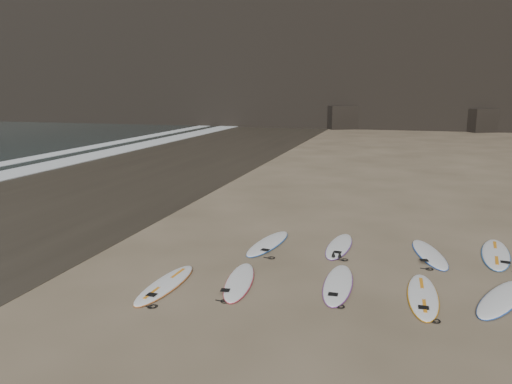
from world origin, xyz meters
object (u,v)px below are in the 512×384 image
surfboard_6 (339,246)px  surfboard_0 (165,284)px  surfboard_4 (502,298)px  surfboard_5 (268,243)px  surfboard_3 (423,295)px  surfboard_7 (429,254)px  surfboard_1 (239,281)px  surfboard_2 (338,284)px  surfboard_8 (496,254)px

surfboard_6 → surfboard_0: bearing=-128.1°
surfboard_4 → surfboard_5: (-5.62, 2.29, 0.00)m
surfboard_3 → surfboard_5: size_ratio=0.98×
surfboard_7 → surfboard_3: bearing=-108.5°
surfboard_1 → surfboard_7: surfboard_7 is taller
surfboard_3 → surfboard_7: surfboard_3 is taller
surfboard_0 → surfboard_3: bearing=11.8°
surfboard_1 → surfboard_2: (2.17, 0.46, 0.00)m
surfboard_0 → surfboard_6: 5.13m
surfboard_4 → surfboard_5: 6.07m
surfboard_4 → surfboard_1: bearing=-148.8°
surfboard_2 → surfboard_3: same height
surfboard_3 → surfboard_6: surfboard_3 is taller
surfboard_3 → surfboard_5: surfboard_5 is taller
surfboard_7 → surfboard_2: bearing=-140.2°
surfboard_1 → surfboard_5: surfboard_5 is taller
surfboard_0 → surfboard_2: bearing=18.4°
surfboard_1 → surfboard_8: surfboard_8 is taller
surfboard_5 → surfboard_8: bearing=15.5°
surfboard_8 → surfboard_3: bearing=-112.7°
surfboard_6 → surfboard_2: bearing=-80.4°
surfboard_1 → surfboard_4: bearing=-2.7°
surfboard_7 → surfboard_1: bearing=-156.2°
surfboard_1 → surfboard_7: (4.22, 3.20, 0.00)m
surfboard_1 → surfboard_6: bearing=51.1°
surfboard_5 → surfboard_3: bearing=-24.4°
surfboard_4 → surfboard_8: bearing=108.0°
surfboard_3 → surfboard_0: bearing=-171.2°
surfboard_0 → surfboard_8: (7.42, 4.30, 0.01)m
surfboard_1 → surfboard_2: 2.21m
surfboard_5 → surfboard_1: bearing=-80.0°
surfboard_1 → surfboard_3: size_ratio=0.95×
surfboard_0 → surfboard_5: bearing=70.0°
surfboard_8 → surfboard_2: bearing=-132.0°
surfboard_1 → surfboard_2: size_ratio=0.95×
surfboard_6 → surfboard_8: (4.04, 0.45, 0.01)m
surfboard_2 → surfboard_6: 2.78m
surfboard_4 → surfboard_7: 2.89m
surfboard_1 → surfboard_8: (5.90, 3.68, 0.01)m
surfboard_2 → surfboard_7: bearing=51.4°
surfboard_3 → surfboard_8: (1.94, 3.36, 0.00)m
surfboard_0 → surfboard_3: (5.48, 0.94, 0.00)m
surfboard_5 → surfboard_0: bearing=-103.9°
surfboard_6 → surfboard_7: (2.36, -0.03, 0.00)m
surfboard_6 → surfboard_3: bearing=-51.0°
surfboard_4 → surfboard_8: 3.08m
surfboard_1 → surfboard_7: size_ratio=0.96×
surfboard_0 → surfboard_2: (3.69, 1.09, 0.00)m
surfboard_2 → surfboard_6: size_ratio=1.03×
surfboard_3 → surfboard_8: bearing=59.1°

